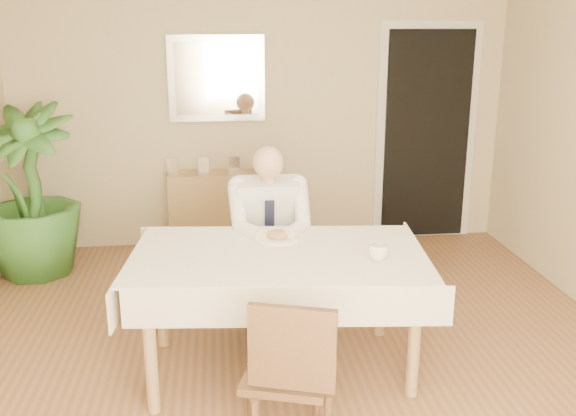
{
  "coord_description": "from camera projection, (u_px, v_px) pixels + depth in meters",
  "views": [
    {
      "loc": [
        -0.41,
        -3.37,
        2.04
      ],
      "look_at": [
        0.0,
        0.35,
        0.95
      ],
      "focal_mm": 40.0,
      "sensor_mm": 36.0,
      "label": 1
    }
  ],
  "objects": [
    {
      "name": "room",
      "position": [
        295.0,
        164.0,
        3.47
      ],
      "size": [
        5.0,
        5.02,
        2.6
      ],
      "color": "brown",
      "rests_on": "ground"
    },
    {
      "name": "window",
      "position": [
        474.0,
        392.0,
        1.07
      ],
      "size": [
        1.34,
        0.04,
        1.44
      ],
      "color": "white",
      "rests_on": "room"
    },
    {
      "name": "doorway",
      "position": [
        426.0,
        136.0,
        6.06
      ],
      "size": [
        0.96,
        0.07,
        2.1
      ],
      "color": "white",
      "rests_on": "ground"
    },
    {
      "name": "mirror",
      "position": [
        216.0,
        79.0,
        5.71
      ],
      "size": [
        0.86,
        0.04,
        0.76
      ],
      "color": "silver",
      "rests_on": "room"
    },
    {
      "name": "dining_table",
      "position": [
        279.0,
        266.0,
        3.74
      ],
      "size": [
        1.81,
        1.17,
        0.75
      ],
      "rotation": [
        0.0,
        0.0,
        -0.09
      ],
      "color": "olive",
      "rests_on": "ground"
    },
    {
      "name": "chair_far",
      "position": [
        267.0,
        246.0,
        4.63
      ],
      "size": [
        0.44,
        0.44,
        0.86
      ],
      "rotation": [
        0.0,
        0.0,
        -0.1
      ],
      "color": "#432A17",
      "rests_on": "ground"
    },
    {
      "name": "chair_near",
      "position": [
        289.0,
        371.0,
        3.0
      ],
      "size": [
        0.5,
        0.51,
        0.85
      ],
      "rotation": [
        0.0,
        0.0,
        -0.3
      ],
      "color": "#432A17",
      "rests_on": "ground"
    },
    {
      "name": "seated_man",
      "position": [
        270.0,
        231.0,
        4.3
      ],
      "size": [
        0.48,
        0.72,
        1.24
      ],
      "color": "white",
      "rests_on": "ground"
    },
    {
      "name": "plate",
      "position": [
        278.0,
        238.0,
        3.94
      ],
      "size": [
        0.26,
        0.26,
        0.02
      ],
      "primitive_type": "cylinder",
      "color": "white",
      "rests_on": "dining_table"
    },
    {
      "name": "food",
      "position": [
        278.0,
        235.0,
        3.93
      ],
      "size": [
        0.14,
        0.14,
        0.06
      ],
      "primitive_type": "ellipsoid",
      "color": "brown",
      "rests_on": "dining_table"
    },
    {
      "name": "knife",
      "position": [
        286.0,
        238.0,
        3.88
      ],
      "size": [
        0.01,
        0.13,
        0.01
      ],
      "primitive_type": "cylinder",
      "rotation": [
        1.57,
        0.0,
        0.0
      ],
      "color": "silver",
      "rests_on": "dining_table"
    },
    {
      "name": "fork",
      "position": [
        273.0,
        239.0,
        3.87
      ],
      "size": [
        0.01,
        0.13,
        0.01
      ],
      "primitive_type": "cylinder",
      "rotation": [
        1.57,
        0.0,
        0.0
      ],
      "color": "silver",
      "rests_on": "dining_table"
    },
    {
      "name": "coffee_mug",
      "position": [
        378.0,
        252.0,
        3.59
      ],
      "size": [
        0.13,
        0.13,
        0.09
      ],
      "primitive_type": "imported",
      "rotation": [
        0.0,
        0.0,
        0.15
      ],
      "color": "white",
      "rests_on": "dining_table"
    },
    {
      "name": "sideboard",
      "position": [
        221.0,
        211.0,
        5.9
      ],
      "size": [
        0.93,
        0.37,
        0.73
      ],
      "primitive_type": "cube",
      "rotation": [
        0.0,
        0.0,
        -0.07
      ],
      "color": "olive",
      "rests_on": "ground"
    },
    {
      "name": "photo_frame_left",
      "position": [
        172.0,
        165.0,
        5.77
      ],
      "size": [
        0.1,
        0.02,
        0.14
      ],
      "primitive_type": "cube",
      "color": "silver",
      "rests_on": "sideboard"
    },
    {
      "name": "photo_frame_center",
      "position": [
        204.0,
        165.0,
        5.78
      ],
      "size": [
        0.1,
        0.02,
        0.14
      ],
      "primitive_type": "cube",
      "color": "silver",
      "rests_on": "sideboard"
    },
    {
      "name": "photo_frame_right",
      "position": [
        234.0,
        164.0,
        5.81
      ],
      "size": [
        0.1,
        0.02,
        0.14
      ],
      "primitive_type": "cube",
      "color": "silver",
      "rests_on": "sideboard"
    },
    {
      "name": "potted_palm",
      "position": [
        30.0,
        192.0,
        5.22
      ],
      "size": [
        0.98,
        0.98,
        1.41
      ],
      "primitive_type": "imported",
      "rotation": [
        0.0,
        0.0,
        -0.29
      ],
      "color": "#2E6022",
      "rests_on": "ground"
    }
  ]
}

